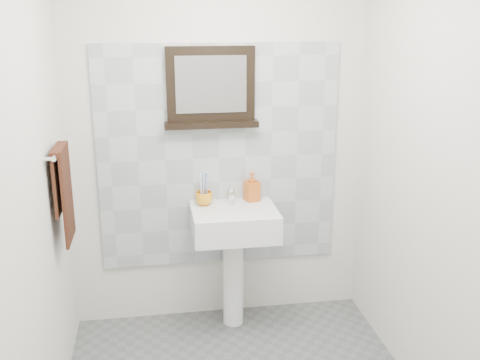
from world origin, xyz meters
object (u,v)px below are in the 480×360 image
at_px(soap_dispenser, 252,187).
at_px(hand_towel, 63,187).
at_px(framed_mirror, 211,89).
at_px(toothbrush_cup, 204,198).
at_px(pedestal_sink, 234,235).

bearing_deg(soap_dispenser, hand_towel, -176.75).
distance_m(framed_mirror, hand_towel, 1.11).
height_order(toothbrush_cup, soap_dispenser, soap_dispenser).
bearing_deg(framed_mirror, soap_dispenser, -9.95).
relative_size(pedestal_sink, hand_towel, 1.75).
bearing_deg(hand_towel, pedestal_sink, 15.94).
relative_size(soap_dispenser, framed_mirror, 0.33).
bearing_deg(soap_dispenser, pedestal_sink, -152.89).
bearing_deg(pedestal_sink, soap_dispenser, 44.25).
relative_size(toothbrush_cup, hand_towel, 0.21).
height_order(pedestal_sink, framed_mirror, framed_mirror).
bearing_deg(toothbrush_cup, soap_dispenser, 6.35).
distance_m(pedestal_sink, framed_mirror, 0.96).
xyz_separation_m(toothbrush_cup, soap_dispenser, (0.33, 0.04, 0.05)).
distance_m(soap_dispenser, hand_towel, 1.24).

